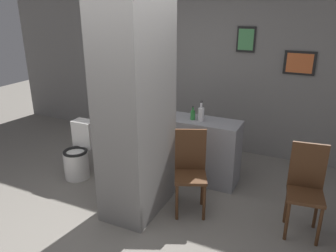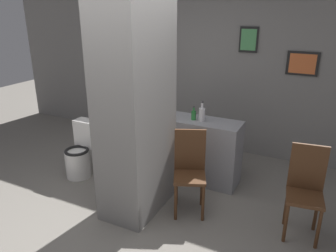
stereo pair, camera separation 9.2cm
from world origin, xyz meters
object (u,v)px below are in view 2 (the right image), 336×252
toilet (81,153)px  chair_near_pillar (190,168)px  chair_by_doorway (305,188)px  bottle_tall (202,114)px  bicycle (150,146)px

toilet → chair_near_pillar: size_ratio=0.79×
chair_near_pillar → chair_by_doorway: 1.26m
chair_near_pillar → bottle_tall: bottle_tall is taller
toilet → bottle_tall: bottle_tall is taller
bicycle → toilet: bearing=-138.6°
toilet → chair_by_doorway: chair_by_doorway is taller
toilet → chair_by_doorway: (3.00, 0.04, 0.21)m
chair_near_pillar → bottle_tall: bearing=77.5°
bicycle → chair_by_doorway: bearing=-16.1°
toilet → chair_by_doorway: size_ratio=0.79×
chair_near_pillar → bicycle: chair_near_pillar is taller
chair_by_doorway → chair_near_pillar: bearing=179.1°
chair_by_doorway → bottle_tall: (-1.39, 0.57, 0.44)m
toilet → chair_by_doorway: 3.01m
chair_near_pillar → bicycle: size_ratio=0.58×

